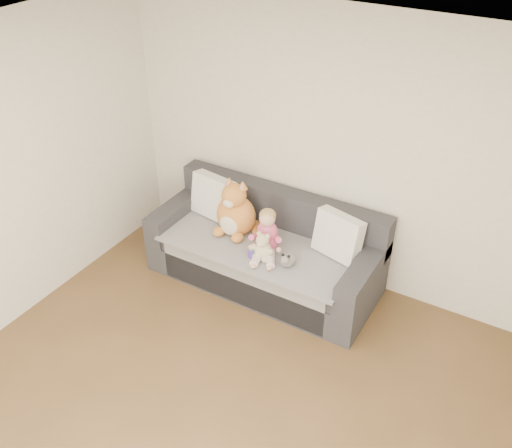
% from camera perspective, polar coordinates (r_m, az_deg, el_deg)
% --- Properties ---
extents(room_shell, '(5.00, 5.00, 5.00)m').
position_cam_1_polar(room_shell, '(3.57, -3.76, -6.49)').
color(room_shell, brown).
rests_on(room_shell, ground).
extents(sofa, '(2.20, 0.94, 0.85)m').
position_cam_1_polar(sofa, '(5.52, 1.00, -2.85)').
color(sofa, '#2A292F').
rests_on(sofa, ground).
extents(cushion_left, '(0.49, 0.27, 0.44)m').
position_cam_1_polar(cushion_left, '(5.67, -4.31, 2.75)').
color(cushion_left, silver).
rests_on(cushion_left, sofa).
extents(cushion_right_back, '(0.40, 0.20, 0.37)m').
position_cam_1_polar(cushion_right_back, '(5.24, 8.43, -0.92)').
color(cushion_right_back, silver).
rests_on(cushion_right_back, sofa).
extents(cushion_right_front, '(0.48, 0.30, 0.42)m').
position_cam_1_polar(cushion_right_front, '(5.15, 8.22, -1.16)').
color(cushion_right_front, silver).
rests_on(cushion_right_front, sofa).
extents(toddler, '(0.31, 0.44, 0.43)m').
position_cam_1_polar(toddler, '(5.15, 1.08, -1.10)').
color(toddler, '#D0497B').
rests_on(toddler, sofa).
extents(plush_cat, '(0.48, 0.41, 0.59)m').
position_cam_1_polar(plush_cat, '(5.40, -2.07, 1.15)').
color(plush_cat, '#C06B2A').
rests_on(plush_cat, sofa).
extents(teddy_bear, '(0.22, 0.16, 0.28)m').
position_cam_1_polar(teddy_bear, '(5.11, 0.67, -2.42)').
color(teddy_bear, tan).
rests_on(teddy_bear, sofa).
extents(plush_cow, '(0.13, 0.20, 0.16)m').
position_cam_1_polar(plush_cow, '(5.05, 3.19, -3.58)').
color(plush_cow, white).
rests_on(plush_cow, sofa).
extents(sippy_cup, '(0.11, 0.09, 0.12)m').
position_cam_1_polar(sippy_cup, '(5.15, -0.46, -2.74)').
color(sippy_cup, '#593CA5').
rests_on(sippy_cup, sofa).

